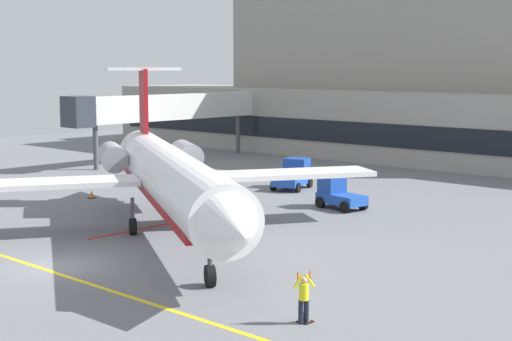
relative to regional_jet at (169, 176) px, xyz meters
The scene contains 10 objects.
ground 8.39m from the regional_jet, 81.05° to the right, with size 120.00×120.00×0.11m.
terminal_building 40.70m from the regional_jet, 101.87° to the left, with size 79.29×13.31×19.91m.
jet_bridge_west 32.19m from the regional_jet, 140.19° to the left, with size 2.40×22.05×6.45m.
regional_jet is the anchor object (origin of this frame).
baggage_tug 17.61m from the regional_jet, 107.70° to the left, with size 3.06×3.99×2.18m.
pushback_tractor 12.77m from the regional_jet, 81.54° to the left, with size 3.40×2.33×2.15m.
belt_loader 19.47m from the regional_jet, 144.47° to the left, with size 3.64×3.49×2.37m.
marshaller 15.66m from the regional_jet, 23.67° to the right, with size 0.51×0.75×1.87m.
safety_cone_alpha 13.69m from the regional_jet, 162.41° to the left, with size 0.47×0.47×0.55m.
safety_cone_bravo 15.66m from the regional_jet, 23.20° to the right, with size 0.47×0.47×0.55m.
Camera 1 is at (29.13, -18.60, 8.85)m, focal length 53.64 mm.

